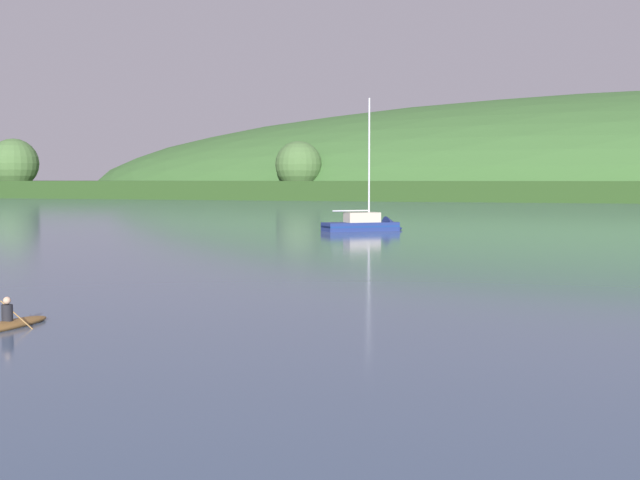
{
  "coord_description": "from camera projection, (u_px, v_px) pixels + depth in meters",
  "views": [
    {
      "loc": [
        16.4,
        8.35,
        4.27
      ],
      "look_at": [
        0.31,
        43.16,
        1.69
      ],
      "focal_mm": 50.2,
      "sensor_mm": 36.0,
      "label": 1
    }
  ],
  "objects": [
    {
      "name": "sailboat_midwater_white",
      "position": [
        369.0,
        227.0,
        75.02
      ],
      "size": [
        6.48,
        6.53,
        11.98
      ],
      "rotation": [
        0.0,
        0.0,
        0.79
      ],
      "color": "navy",
      "rests_on": "ground"
    },
    {
      "name": "canoe_with_paddler",
      "position": [
        8.0,
        324.0,
        25.77
      ],
      "size": [
        1.42,
        3.5,
        1.02
      ],
      "rotation": [
        0.0,
        0.0,
        1.66
      ],
      "color": "brown",
      "rests_on": "ground"
    }
  ]
}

